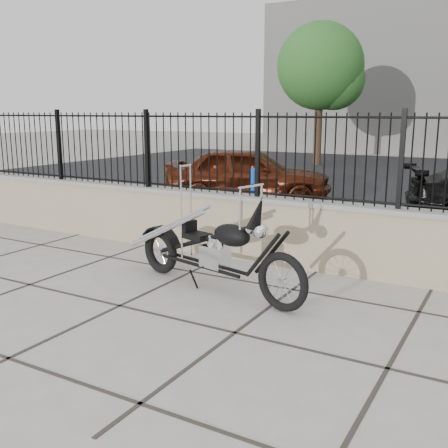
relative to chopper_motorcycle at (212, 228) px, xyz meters
name	(u,v)px	position (x,y,z in m)	size (l,w,h in m)	color
ground_plane	(235,333)	(0.89, -1.02, -0.78)	(90.00, 90.00, 0.00)	#99968E
parking_lot	(433,185)	(0.89, 11.48, -0.78)	(30.00, 30.00, 0.00)	black
retaining_wall	(321,236)	(0.89, 1.48, -0.30)	(14.00, 0.36, 0.96)	gray
iron_fence	(325,158)	(0.89, 1.48, 0.78)	(14.00, 0.08, 1.20)	black
chopper_motorcycle	(212,228)	(0.00, 0.00, 0.00)	(2.59, 0.46, 1.55)	black
car_red	(248,175)	(-2.56, 5.94, -0.10)	(1.60, 3.98, 1.36)	#441609
bollard_a	(253,198)	(-1.20, 3.51, -0.22)	(0.13, 0.13, 1.12)	blue
tree_left	(320,62)	(-4.33, 15.67, 3.35)	(3.49, 3.49, 5.89)	#382619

